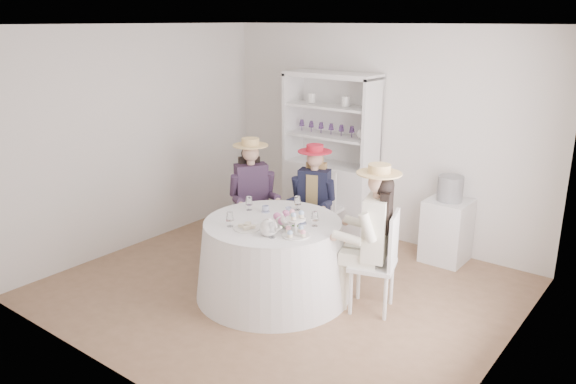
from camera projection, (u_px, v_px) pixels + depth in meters
The scene contains 23 objects.
ground at pixel (282, 288), 5.99m from camera, with size 4.50×4.50×0.00m, color brown.
ceiling at pixel (281, 25), 5.20m from camera, with size 4.50×4.50×0.00m, color white.
wall_back at pixel (379, 134), 7.11m from camera, with size 4.50×4.50×0.00m, color white.
wall_front at pixel (113, 220), 4.08m from camera, with size 4.50×4.50×0.00m, color white.
wall_left at pixel (138, 138), 6.90m from camera, with size 4.50×4.50×0.00m, color white.
wall_right at pixel (513, 210), 4.29m from camera, with size 4.50×4.50×0.00m, color white.
tea_table at pixel (273, 258), 5.76m from camera, with size 1.59×1.59×0.80m.
hutch at pixel (331, 177), 7.44m from camera, with size 1.37×0.79×2.11m.
side_table at pixel (447, 231), 6.58m from camera, with size 0.48×0.48×0.75m, color silver.
hatbox at pixel (450, 188), 6.43m from camera, with size 0.29×0.29×0.29m, color black.
guest_left at pixel (252, 191), 6.58m from camera, with size 0.62×0.58×1.44m.
guest_mid at pixel (314, 196), 6.53m from camera, with size 0.52×0.57×1.38m.
guest_right at pixel (374, 230), 5.32m from camera, with size 0.60×0.56×1.48m.
spare_chair at pixel (326, 203), 7.12m from camera, with size 0.43×0.43×0.96m.
teacup_a at pixel (266, 209), 5.90m from camera, with size 0.08×0.08×0.06m, color white.
teacup_b at pixel (288, 211), 5.85m from camera, with size 0.07×0.07×0.06m, color white.
teacup_c at pixel (302, 221), 5.57m from camera, with size 0.08×0.08×0.07m, color white.
flower_bowl at pixel (288, 224), 5.48m from camera, with size 0.22×0.22×0.05m, color white.
flower_arrangement at pixel (285, 219), 5.43m from camera, with size 0.20×0.20×0.08m.
table_teapot at pixel (269, 228), 5.25m from camera, with size 0.24×0.17×0.18m.
sandwich_plate at pixel (247, 228), 5.43m from camera, with size 0.26×0.26×0.06m.
cupcake_stand at pixel (296, 227), 5.24m from camera, with size 0.26×0.26×0.24m.
stemware_set at pixel (273, 214), 5.62m from camera, with size 0.91×0.88×0.15m.
Camera 1 is at (3.34, -4.27, 2.75)m, focal length 35.00 mm.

